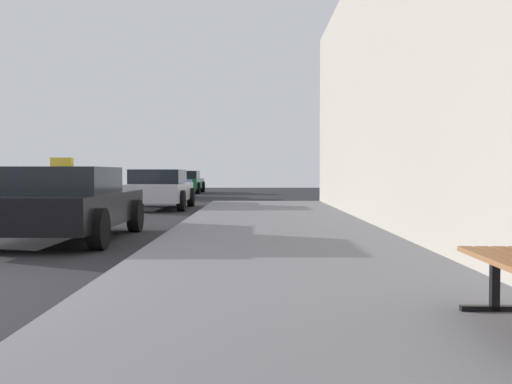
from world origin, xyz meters
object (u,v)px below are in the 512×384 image
at_px(car_black, 66,203).
at_px(car_green, 186,182).
at_px(car_silver, 159,189).
at_px(car_blue, 168,184).

distance_m(car_black, car_green, 23.39).
xyz_separation_m(car_silver, car_blue, (-0.93, 8.07, 0.00)).
distance_m(car_black, car_silver, 8.78).
height_order(car_silver, car_green, same).
bearing_deg(car_blue, car_green, 89.70).
relative_size(car_silver, car_green, 0.92).
bearing_deg(car_green, car_black, -88.19).
bearing_deg(car_blue, car_silver, -83.40).
xyz_separation_m(car_black, car_silver, (0.16, 8.78, -0.00)).
bearing_deg(car_black, car_green, 91.81).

